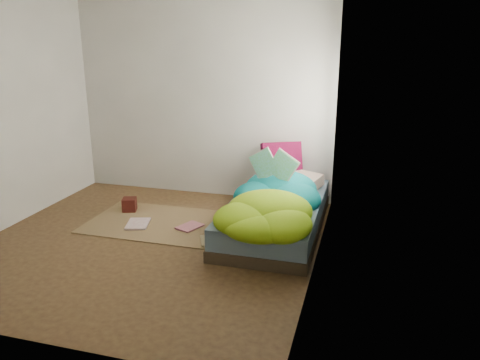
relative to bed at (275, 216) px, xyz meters
name	(u,v)px	position (x,y,z in m)	size (l,w,h in m)	color
ground	(149,243)	(-1.22, -0.72, -0.17)	(3.50, 3.50, 0.00)	#402818
room_walls	(140,88)	(-1.21, -0.71, 1.46)	(3.54, 3.54, 2.62)	beige
bed	(275,216)	(0.00, 0.00, 0.00)	(1.00, 2.00, 0.34)	#382F1E
duvet	(272,193)	(0.00, -0.22, 0.34)	(0.96, 1.84, 0.34)	#076073
rug	(158,222)	(-1.37, -0.17, -0.16)	(1.60, 1.10, 0.01)	brown
pillow_floral	(295,181)	(0.11, 0.62, 0.24)	(0.61, 0.38, 0.14)	beige
pillow_magenta	(282,162)	(-0.09, 0.78, 0.42)	(0.49, 0.15, 0.49)	#44041C
open_book	(273,157)	(-0.06, 0.10, 0.66)	(0.48, 0.10, 0.29)	green
wooden_box	(130,204)	(-1.87, 0.08, -0.08)	(0.16, 0.16, 0.16)	#330E0B
floor_book_a	(127,224)	(-1.67, -0.35, -0.14)	(0.25, 0.34, 0.03)	white
floor_book_b	(183,225)	(-1.04, -0.20, -0.14)	(0.21, 0.28, 0.03)	#AF6572
floor_book_c	(201,241)	(-0.69, -0.57, -0.15)	(0.20, 0.27, 0.02)	tan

